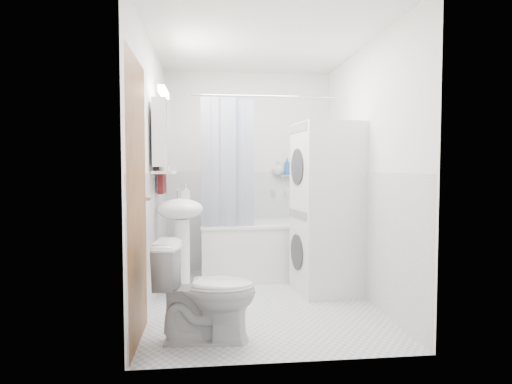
{
  "coord_description": "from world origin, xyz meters",
  "views": [
    {
      "loc": [
        -0.48,
        -3.92,
        1.22
      ],
      "look_at": [
        -0.03,
        0.15,
        1.01
      ],
      "focal_mm": 30.0,
      "sensor_mm": 36.0,
      "label": 1
    }
  ],
  "objects": [
    {
      "name": "floor",
      "position": [
        0.0,
        0.0,
        0.0
      ],
      "size": [
        2.6,
        2.6,
        0.0
      ],
      "primitive_type": "plane",
      "color": "silver",
      "rests_on": "ground"
    },
    {
      "name": "room_walls",
      "position": [
        0.0,
        0.0,
        1.49
      ],
      "size": [
        2.6,
        2.6,
        2.6
      ],
      "color": "white",
      "rests_on": "ground"
    },
    {
      "name": "wainscot",
      "position": [
        0.0,
        0.29,
        0.6
      ],
      "size": [
        1.98,
        2.58,
        2.58
      ],
      "color": "white",
      "rests_on": "ground"
    },
    {
      "name": "door",
      "position": [
        -0.95,
        -0.55,
        1.0
      ],
      "size": [
        0.05,
        2.0,
        2.0
      ],
      "color": "brown",
      "rests_on": "ground"
    },
    {
      "name": "bathtub",
      "position": [
        0.25,
        0.92,
        0.34
      ],
      "size": [
        1.64,
        0.77,
        0.62
      ],
      "color": "white",
      "rests_on": "ground"
    },
    {
      "name": "tub_spout",
      "position": [
        0.45,
        1.25,
        0.94
      ],
      "size": [
        0.04,
        0.12,
        0.04
      ],
      "primitive_type": "cylinder",
      "rotation": [
        1.57,
        0.0,
        0.0
      ],
      "color": "silver",
      "rests_on": "room_walls"
    },
    {
      "name": "curtain_rod",
      "position": [
        0.25,
        0.59,
        2.0
      ],
      "size": [
        1.82,
        0.02,
        0.02
      ],
      "primitive_type": "cylinder",
      "rotation": [
        0.0,
        1.57,
        0.0
      ],
      "color": "silver",
      "rests_on": "room_walls"
    },
    {
      "name": "shower_curtain",
      "position": [
        -0.29,
        0.59,
        1.25
      ],
      "size": [
        0.55,
        0.02,
        1.45
      ],
      "color": "#132045",
      "rests_on": "curtain_rod"
    },
    {
      "name": "sink",
      "position": [
        -0.75,
        0.2,
        0.7
      ],
      "size": [
        0.44,
        0.37,
        1.04
      ],
      "color": "white",
      "rests_on": "ground"
    },
    {
      "name": "medicine_cabinet",
      "position": [
        -0.9,
        0.1,
        1.57
      ],
      "size": [
        0.13,
        0.5,
        0.71
      ],
      "color": "white",
      "rests_on": "room_walls"
    },
    {
      "name": "shelf",
      "position": [
        -0.89,
        0.1,
        1.2
      ],
      "size": [
        0.18,
        0.54,
        0.02
      ],
      "primitive_type": "cube",
      "color": "silver",
      "rests_on": "room_walls"
    },
    {
      "name": "shower_caddy",
      "position": [
        0.5,
        1.24,
        1.15
      ],
      "size": [
        0.22,
        0.06,
        0.02
      ],
      "primitive_type": "cube",
      "color": "silver",
      "rests_on": "room_walls"
    },
    {
      "name": "towel",
      "position": [
        -0.94,
        0.35,
        1.42
      ],
      "size": [
        0.07,
        0.35,
        0.83
      ],
      "color": "#58101D",
      "rests_on": "room_walls"
    },
    {
      "name": "washer_dryer",
      "position": [
        0.68,
        0.2,
        0.84
      ],
      "size": [
        0.66,
        0.65,
        1.68
      ],
      "rotation": [
        0.0,
        0.0,
        0.11
      ],
      "color": "white",
      "rests_on": "ground"
    },
    {
      "name": "toilet",
      "position": [
        -0.51,
        -0.88,
        0.35
      ],
      "size": [
        0.75,
        0.46,
        0.71
      ],
      "primitive_type": "imported",
      "rotation": [
        0.0,
        0.0,
        1.49
      ],
      "color": "white",
      "rests_on": "ground"
    },
    {
      "name": "soap_pump",
      "position": [
        -0.71,
        0.25,
        0.95
      ],
      "size": [
        0.08,
        0.17,
        0.08
      ],
      "primitive_type": "imported",
      "color": "gray",
      "rests_on": "sink"
    },
    {
      "name": "shelf_bottle",
      "position": [
        -0.89,
        -0.05,
        1.25
      ],
      "size": [
        0.07,
        0.18,
        0.07
      ],
      "primitive_type": "imported",
      "color": "gray",
      "rests_on": "shelf"
    },
    {
      "name": "shelf_cup",
      "position": [
        -0.89,
        0.22,
        1.26
      ],
      "size": [
        0.1,
        0.09,
        0.1
      ],
      "primitive_type": "imported",
      "color": "gray",
      "rests_on": "shelf"
    },
    {
      "name": "shampoo_a",
      "position": [
        0.35,
        1.24,
        1.23
      ],
      "size": [
        0.13,
        0.17,
        0.13
      ],
      "primitive_type": "imported",
      "color": "gray",
      "rests_on": "shower_caddy"
    },
    {
      "name": "shampoo_b",
      "position": [
        0.47,
        1.24,
        1.2
      ],
      "size": [
        0.08,
        0.21,
        0.08
      ],
      "primitive_type": "imported",
      "color": "#285FA0",
      "rests_on": "shower_caddy"
    }
  ]
}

